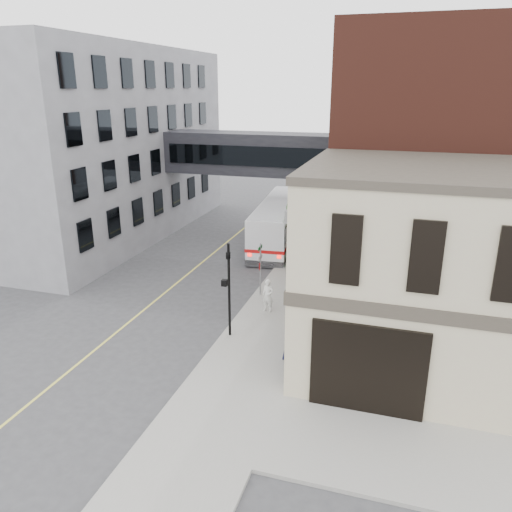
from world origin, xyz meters
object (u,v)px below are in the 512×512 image
Objects in this scene: newspaper_box at (299,258)px; pedestrian_b at (306,252)px; pedestrian_c at (299,261)px; bus at (279,220)px; pedestrian_a at (268,296)px; sandwich_board at (289,348)px.

pedestrian_b is at bearing -4.34° from newspaper_box.
pedestrian_b is at bearing 94.40° from pedestrian_c.
pedestrian_c is at bearing -65.34° from bus.
pedestrian_b is at bearing -57.13° from bus.
newspaper_box is (0.01, 7.37, -0.37)m from pedestrian_a.
pedestrian_b reaches higher than newspaper_box.
pedestrian_c is at bearing 113.49° from sandwich_board.
sandwich_board is at bearing -52.27° from pedestrian_a.
pedestrian_c reaches higher than sandwich_board.
bus is 12.21× the size of sandwich_board.
pedestrian_c is 1.81m from newspaper_box.
newspaper_box is at bearing 108.54° from pedestrian_c.
sandwich_board is (4.75, -16.43, -1.13)m from bus.
newspaper_box is at bearing 100.78° from pedestrian_a.
pedestrian_b is at bearing 111.80° from sandwich_board.
pedestrian_a is 7.50m from pedestrian_b.
newspaper_box is (-0.43, -0.12, -0.44)m from pedestrian_b.
sandwich_board is at bearing -74.58° from pedestrian_c.
pedestrian_b reaches higher than pedestrian_a.
pedestrian_a is 7.38m from newspaper_box.
pedestrian_a is 0.96× the size of pedestrian_c.
newspaper_box is (-0.40, 1.72, -0.41)m from pedestrian_c.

